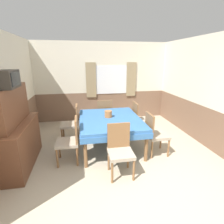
{
  "coord_description": "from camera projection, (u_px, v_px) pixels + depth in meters",
  "views": [
    {
      "loc": [
        -0.73,
        -1.78,
        2.04
      ],
      "look_at": [
        -0.04,
        2.03,
        0.87
      ],
      "focal_mm": 28.0,
      "sensor_mm": 36.0,
      "label": 1
    }
  ],
  "objects": [
    {
      "name": "tv",
      "position": [
        7.0,
        79.0,
        2.85
      ],
      "size": [
        0.29,
        0.48,
        0.29
      ],
      "color": "#2D2823",
      "rests_on": "sideboard"
    },
    {
      "name": "chair_head_near",
      "position": [
        120.0,
        148.0,
        3.15
      ],
      "size": [
        0.44,
        0.44,
        0.94
      ],
      "rotation": [
        0.0,
        0.0,
        3.14
      ],
      "color": "brown",
      "rests_on": "ground_plane"
    },
    {
      "name": "wall_back",
      "position": [
        103.0,
        82.0,
        5.92
      ],
      "size": [
        4.79,
        0.1,
        2.6
      ],
      "color": "silver",
      "rests_on": "ground_plane"
    },
    {
      "name": "chair_right_far",
      "position": [
        139.0,
        118.0,
        4.78
      ],
      "size": [
        0.44,
        0.44,
        0.94
      ],
      "rotation": [
        0.0,
        0.0,
        4.71
      ],
      "color": "brown",
      "rests_on": "ground_plane"
    },
    {
      "name": "chair_right_near",
      "position": [
        154.0,
        133.0,
        3.82
      ],
      "size": [
        0.44,
        0.44,
        0.94
      ],
      "rotation": [
        0.0,
        0.0,
        4.71
      ],
      "color": "brown",
      "rests_on": "ground_plane"
    },
    {
      "name": "wall_right",
      "position": [
        201.0,
        91.0,
        4.34
      ],
      "size": [
        0.05,
        4.52,
        2.6
      ],
      "color": "silver",
      "rests_on": "ground_plane"
    },
    {
      "name": "dining_table",
      "position": [
        110.0,
        122.0,
        4.11
      ],
      "size": [
        1.42,
        1.74,
        0.72
      ],
      "color": "#386BA8",
      "rests_on": "ground_plane"
    },
    {
      "name": "wall_left",
      "position": [
        8.0,
        97.0,
        3.58
      ],
      "size": [
        0.05,
        4.52,
        2.6
      ],
      "color": "silver",
      "rests_on": "ground_plane"
    },
    {
      "name": "vase",
      "position": [
        108.0,
        114.0,
        4.14
      ],
      "size": [
        0.17,
        0.17,
        0.16
      ],
      "color": "#B26B38",
      "rests_on": "dining_table"
    },
    {
      "name": "chair_left_far",
      "position": [
        72.0,
        122.0,
        4.47
      ],
      "size": [
        0.44,
        0.44,
        0.94
      ],
      "rotation": [
        0.0,
        0.0,
        1.57
      ],
      "color": "brown",
      "rests_on": "ground_plane"
    },
    {
      "name": "chair_left_near",
      "position": [
        70.0,
        139.0,
        3.52
      ],
      "size": [
        0.44,
        0.44,
        0.94
      ],
      "rotation": [
        0.0,
        0.0,
        1.57
      ],
      "color": "brown",
      "rests_on": "ground_plane"
    },
    {
      "name": "sideboard",
      "position": [
        18.0,
        134.0,
        3.35
      ],
      "size": [
        0.46,
        1.45,
        1.58
      ],
      "color": "brown",
      "rests_on": "ground_plane"
    },
    {
      "name": "chair_head_window",
      "position": [
        104.0,
        114.0,
        5.14
      ],
      "size": [
        0.44,
        0.44,
        0.94
      ],
      "color": "brown",
      "rests_on": "ground_plane"
    },
    {
      "name": "ground_plane",
      "position": [
        141.0,
        215.0,
        2.39
      ],
      "size": [
        16.0,
        16.0,
        0.0
      ],
      "primitive_type": "plane",
      "color": "tan"
    }
  ]
}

